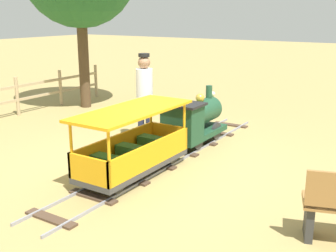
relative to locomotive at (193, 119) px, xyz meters
name	(u,v)px	position (x,y,z in m)	size (l,w,h in m)	color
ground_plane	(155,165)	(0.00, -1.22, -0.48)	(60.00, 60.00, 0.00)	#A38C51
track	(167,158)	(0.00, -0.86, -0.47)	(0.73, 5.70, 0.04)	gray
locomotive	(193,119)	(0.00, 0.00, 0.00)	(0.69, 1.45, 0.97)	#1E472D
passenger_car	(133,149)	(0.00, -1.76, -0.06)	(0.79, 2.00, 0.97)	#3F3F3F
conductor_person	(144,90)	(-0.88, -0.25, 0.47)	(0.30, 0.30, 1.62)	#282D47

